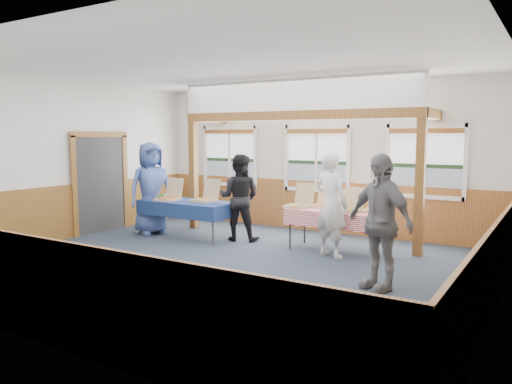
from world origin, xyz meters
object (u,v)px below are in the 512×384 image
Objects in this scene: woman_black at (239,197)px; man_blue at (151,188)px; person_grey at (379,222)px; table_right at (338,213)px; woman_white at (331,204)px; table_left at (187,204)px.

woman_black is 0.88× the size of man_blue.
person_grey is at bearing -78.78° from man_blue.
woman_white is at bearing -74.62° from table_right.
woman_white is 0.99× the size of person_grey.
man_blue is 1.05× the size of person_grey.
man_blue reaches higher than table_right.
table_left is 1.22× the size of woman_black.
person_grey is at bearing -45.70° from table_right.
table_left and table_right have the same top height.
man_blue reaches higher than woman_black.
woman_black is (1.06, 0.35, 0.16)m from table_left.
person_grey reaches higher than woman_black.
person_grey is (4.46, -1.31, 0.23)m from table_left.
woman_black is at bearing 9.56° from woman_white.
table_right is at bearing -57.67° from man_blue.
table_right is 2.27m from person_grey.
man_blue is at bearing -4.90° from woman_black.
woman_white is (3.18, 0.03, 0.22)m from table_left.
man_blue is (-1.97, -0.43, 0.12)m from woman_black.
table_left is at bearing 18.61° from woman_white.
table_left is 3.18m from woman_white.
woman_white is 1.86m from person_grey.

